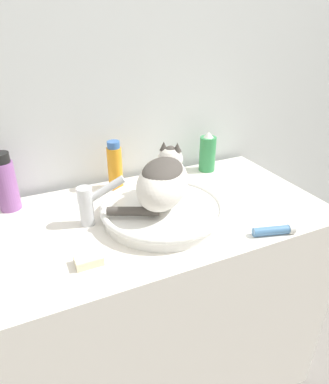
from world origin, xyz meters
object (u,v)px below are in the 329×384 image
object	(u,v)px
shampoo_bottle_tall	(115,166)
faucet	(90,202)
soap_bar	(89,260)
spray_bottle_trigger	(207,153)
cream_tube	(275,230)
mouthwash_bottle	(5,183)
cat	(163,179)

from	to	relation	value
shampoo_bottle_tall	faucet	bearing A→B (deg)	-124.77
shampoo_bottle_tall	soap_bar	world-z (taller)	shampoo_bottle_tall
spray_bottle_trigger	soap_bar	xyz separation A→B (m)	(-0.61, -0.40, -0.06)
cream_tube	shampoo_bottle_tall	bearing A→B (deg)	123.55
mouthwash_bottle	soap_bar	world-z (taller)	mouthwash_bottle
cream_tube	soap_bar	world-z (taller)	cream_tube
mouthwash_bottle	soap_bar	distance (m)	0.45
faucet	shampoo_bottle_tall	size ratio (longest dim) A/B	0.86
cat	cream_tube	size ratio (longest dim) A/B	2.47
faucet	soap_bar	size ratio (longest dim) A/B	2.20
soap_bar	cream_tube	bearing A→B (deg)	-10.39
spray_bottle_trigger	cream_tube	bearing A→B (deg)	-97.68
cream_tube	soap_bar	size ratio (longest dim) A/B	1.83
cream_tube	soap_bar	xyz separation A→B (m)	(-0.54, 0.10, -0.00)
faucet	spray_bottle_trigger	size ratio (longest dim) A/B	0.95
mouthwash_bottle	cream_tube	bearing A→B (deg)	-35.36
cat	soap_bar	size ratio (longest dim) A/B	4.51
mouthwash_bottle	shampoo_bottle_tall	distance (m)	0.38
faucet	spray_bottle_trigger	distance (m)	0.59
cat	soap_bar	world-z (taller)	cat
faucet	cream_tube	xyz separation A→B (m)	(0.48, -0.29, -0.06)
faucet	mouthwash_bottle	world-z (taller)	mouthwash_bottle
mouthwash_bottle	cream_tube	xyz separation A→B (m)	(0.71, -0.50, -0.08)
soap_bar	faucet	bearing A→B (deg)	72.95
faucet	shampoo_bottle_tall	xyz separation A→B (m)	(0.15, 0.21, 0.01)
mouthwash_bottle	soap_bar	size ratio (longest dim) A/B	2.77
mouthwash_bottle	cream_tube	world-z (taller)	mouthwash_bottle
mouthwash_bottle	spray_bottle_trigger	world-z (taller)	mouthwash_bottle
cream_tube	soap_bar	distance (m)	0.55
faucet	mouthwash_bottle	distance (m)	0.31
mouthwash_bottle	cat	bearing A→B (deg)	-30.54
shampoo_bottle_tall	cat	bearing A→B (deg)	-74.33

